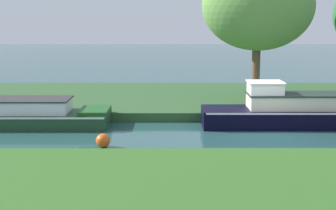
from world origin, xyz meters
The scene contains 7 objects.
ground_plane centered at (0.00, 0.00, 0.00)m, with size 120.00×120.00×0.00m, color #264E4E.
riverbank_far centered at (0.00, 7.00, 0.20)m, with size 72.00×10.00×0.40m, color #30542C.
black_barge centered at (2.15, 1.20, 0.65)m, with size 8.49×2.02×1.89m.
forest_narrowboat centered at (-9.32, 1.20, 0.50)m, with size 6.09×2.25×1.18m.
willow_tree_left centered at (0.66, 5.45, 5.01)m, with size 5.46×4.12×6.79m.
mooring_post_near centered at (2.52, 2.38, 0.67)m, with size 0.13×0.13×0.53m, color #422E22.
channel_buoy centered at (-5.98, -2.37, 0.25)m, with size 0.50×0.50×0.50m, color #E55919.
Camera 1 is at (-3.70, -20.36, 4.68)m, focal length 56.33 mm.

